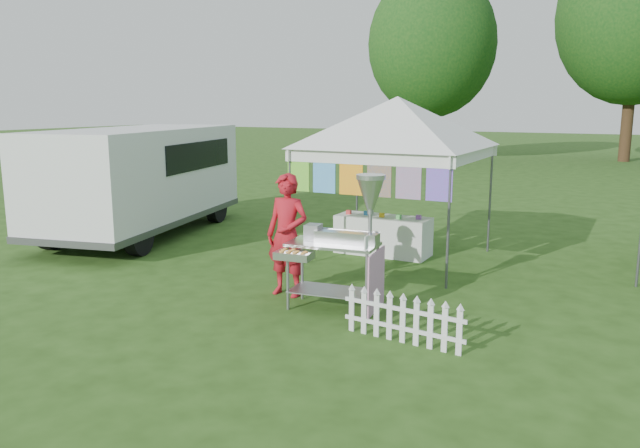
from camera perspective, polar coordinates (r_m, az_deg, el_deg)
The scene contains 9 objects.
ground at distance 8.78m, azimuth -1.53°, elevation -8.13°, with size 120.00×120.00×0.00m, color #264614.
canopy_main at distance 11.47m, azimuth 7.11°, elevation 11.45°, with size 4.24×4.24×3.45m.
tree_left at distance 32.95m, azimuth 10.20°, elevation 15.91°, with size 6.40×6.40×9.53m.
tree_mid at distance 35.51m, azimuth 26.99°, elevation 16.68°, with size 7.60×7.60×11.52m.
donut_cart at distance 8.59m, azimuth 2.45°, elevation -0.69°, with size 1.39×1.09×1.93m.
vendor at distance 9.37m, azimuth -3.01°, elevation -1.02°, with size 0.68×0.44×1.86m, color #B21621.
cargo_van at distance 14.42m, azimuth -15.82°, elevation 4.13°, with size 3.44×6.00×2.34m.
picket_fence at distance 7.71m, azimuth 7.57°, elevation -8.70°, with size 1.61×0.19×0.56m.
display_table at distance 12.10m, azimuth 5.77°, elevation -1.03°, with size 1.80×0.70×0.74m, color white.
Camera 1 is at (4.06, -7.24, 2.86)m, focal length 35.00 mm.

